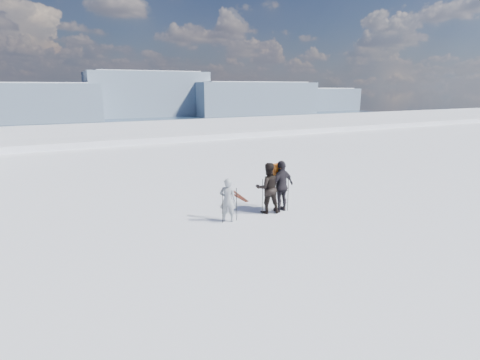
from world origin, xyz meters
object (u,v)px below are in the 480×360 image
object	(u,v)px
skier_grey	(228,200)
skier_pack	(282,186)
skier_dark	(268,188)
skis_loose	(239,196)

from	to	relation	value
skier_grey	skier_pack	xyz separation A→B (m)	(2.24, 0.12, 0.20)
skier_pack	skier_grey	bearing A→B (deg)	-10.25
skier_grey	skier_dark	world-z (taller)	skier_dark
skier_dark	skis_loose	size ratio (longest dim) A/B	1.10
skier_pack	skis_loose	xyz separation A→B (m)	(-0.59, 2.40, -0.94)
skier_grey	skier_pack	distance (m)	2.25
skier_grey	skier_dark	bearing A→B (deg)	-142.16
skier_pack	skier_dark	bearing A→B (deg)	-22.00
skier_grey	skier_pack	size ratio (longest dim) A/B	0.79
skier_pack	skis_loose	distance (m)	2.64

